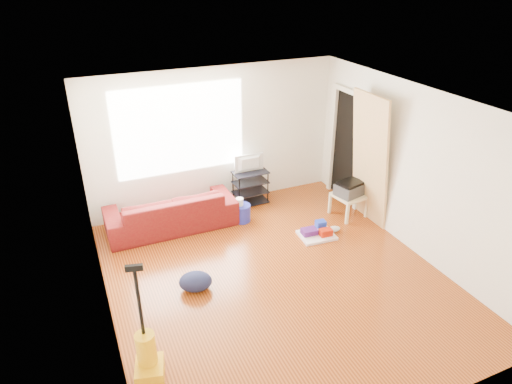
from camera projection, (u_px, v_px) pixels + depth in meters
name	position (u px, v px, depth m)	size (l,w,h in m)	color
room	(277.00, 193.00, 6.07)	(4.51, 5.01, 2.51)	#68270A
sofa	(173.00, 227.00, 7.72)	(2.13, 0.83, 0.62)	#5F1A13
tv_stand	(250.00, 187.00, 8.36)	(0.64, 0.38, 0.63)	black
tv	(250.00, 164.00, 8.15)	(0.55, 0.07, 0.32)	black
side_table	(349.00, 198.00, 7.94)	(0.56, 0.56, 0.41)	beige
printer	(350.00, 188.00, 7.86)	(0.54, 0.46, 0.24)	#363638
bucket	(242.00, 221.00, 7.91)	(0.30, 0.30, 0.30)	#2128A3
toilet_paper	(240.00, 210.00, 7.82)	(0.14, 0.14, 0.12)	white
cleaning_tray	(317.00, 233.00, 7.44)	(0.59, 0.48, 0.20)	white
backpack	(196.00, 289.00, 6.25)	(0.45, 0.36, 0.25)	black
sneakers	(327.00, 230.00, 7.53)	(0.48, 0.24, 0.11)	silver
vacuum	(148.00, 358.00, 4.82)	(0.37, 0.40, 1.42)	#F0AD0C
door_panel	(363.00, 218.00, 7.98)	(0.04, 0.89, 2.23)	tan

